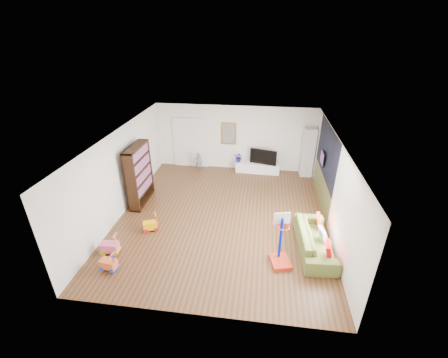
# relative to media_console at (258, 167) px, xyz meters

# --- Properties ---
(floor) EXTENTS (6.50, 7.50, 0.00)m
(floor) POSITION_rel_media_console_xyz_m (-1.00, -3.45, -0.21)
(floor) COLOR brown
(floor) RESTS_ON ground
(ceiling) EXTENTS (6.50, 7.50, 0.00)m
(ceiling) POSITION_rel_media_console_xyz_m (-1.00, -3.45, 2.49)
(ceiling) COLOR white
(ceiling) RESTS_ON ground
(wall_back) EXTENTS (6.50, 0.00, 2.70)m
(wall_back) POSITION_rel_media_console_xyz_m (-1.00, 0.30, 1.14)
(wall_back) COLOR white
(wall_back) RESTS_ON ground
(wall_front) EXTENTS (6.50, 0.00, 2.70)m
(wall_front) POSITION_rel_media_console_xyz_m (-1.00, -7.20, 1.14)
(wall_front) COLOR silver
(wall_front) RESTS_ON ground
(wall_left) EXTENTS (0.00, 7.50, 2.70)m
(wall_left) POSITION_rel_media_console_xyz_m (-4.25, -3.45, 1.14)
(wall_left) COLOR white
(wall_left) RESTS_ON ground
(wall_right) EXTENTS (0.00, 7.50, 2.70)m
(wall_right) POSITION_rel_media_console_xyz_m (2.25, -3.45, 1.14)
(wall_right) COLOR white
(wall_right) RESTS_ON ground
(navy_accent) EXTENTS (0.01, 3.20, 1.70)m
(navy_accent) POSITION_rel_media_console_xyz_m (2.23, -2.05, 1.64)
(navy_accent) COLOR black
(navy_accent) RESTS_ON wall_right
(olive_wainscot) EXTENTS (0.01, 3.20, 1.00)m
(olive_wainscot) POSITION_rel_media_console_xyz_m (2.23, -2.05, 0.29)
(olive_wainscot) COLOR brown
(olive_wainscot) RESTS_ON wall_right
(doorway) EXTENTS (1.45, 0.06, 2.10)m
(doorway) POSITION_rel_media_console_xyz_m (-2.90, 0.26, 0.84)
(doorway) COLOR white
(doorway) RESTS_ON ground
(painting_back) EXTENTS (0.62, 0.06, 0.92)m
(painting_back) POSITION_rel_media_console_xyz_m (-1.25, 0.26, 1.34)
(painting_back) COLOR gold
(painting_back) RESTS_ON wall_back
(artwork_right) EXTENTS (0.04, 0.56, 0.46)m
(artwork_right) POSITION_rel_media_console_xyz_m (2.17, -1.85, 1.34)
(artwork_right) COLOR #7F3F8C
(artwork_right) RESTS_ON wall_right
(media_console) EXTENTS (1.82, 0.50, 0.42)m
(media_console) POSITION_rel_media_console_xyz_m (0.00, 0.00, 0.00)
(media_console) COLOR white
(media_console) RESTS_ON ground
(tall_cabinet) EXTENTS (0.49, 0.49, 2.00)m
(tall_cabinet) POSITION_rel_media_console_xyz_m (1.95, 0.01, 0.79)
(tall_cabinet) COLOR silver
(tall_cabinet) RESTS_ON ground
(bookshelf) EXTENTS (0.37, 1.41, 2.06)m
(bookshelf) POSITION_rel_media_console_xyz_m (-3.89, -2.91, 0.82)
(bookshelf) COLOR black
(bookshelf) RESTS_ON ground
(sofa) EXTENTS (0.97, 2.21, 0.63)m
(sofa) POSITION_rel_media_console_xyz_m (1.71, -4.69, 0.11)
(sofa) COLOR #5E6B2D
(sofa) RESTS_ON ground
(basketball_hoop) EXTENTS (0.62, 0.70, 1.43)m
(basketball_hoop) POSITION_rel_media_console_xyz_m (0.78, -5.39, 0.50)
(basketball_hoop) COLOR red
(basketball_hoop) RESTS_ON ground
(ride_on_yellow) EXTENTS (0.48, 0.40, 0.55)m
(ride_on_yellow) POSITION_rel_media_console_xyz_m (-3.03, -4.47, 0.06)
(ride_on_yellow) COLOR #FDB702
(ride_on_yellow) RESTS_ON ground
(ride_on_orange) EXTENTS (0.44, 0.31, 0.54)m
(ride_on_orange) POSITION_rel_media_console_xyz_m (-3.50, -6.18, 0.06)
(ride_on_orange) COLOR orange
(ride_on_orange) RESTS_ON ground
(ride_on_pink) EXTENTS (0.47, 0.31, 0.60)m
(ride_on_pink) POSITION_rel_media_console_xyz_m (-3.76, -5.59, 0.09)
(ride_on_pink) COLOR #EE598F
(ride_on_pink) RESTS_ON ground
(child) EXTENTS (0.30, 0.21, 0.79)m
(child) POSITION_rel_media_console_xyz_m (-2.48, -0.14, 0.19)
(child) COLOR slate
(child) RESTS_ON ground
(tv) EXTENTS (1.11, 0.42, 0.64)m
(tv) POSITION_rel_media_console_xyz_m (0.23, 0.01, 0.53)
(tv) COLOR black
(tv) RESTS_ON media_console
(vase_plant) EXTENTS (0.41, 0.37, 0.40)m
(vase_plant) POSITION_rel_media_console_xyz_m (-0.79, 0.02, 0.41)
(vase_plant) COLOR #190E94
(vase_plant) RESTS_ON media_console
(pillow_left) EXTENTS (0.18, 0.42, 0.41)m
(pillow_left) POSITION_rel_media_console_xyz_m (1.95, -5.30, 0.29)
(pillow_left) COLOR red
(pillow_left) RESTS_ON sofa
(pillow_center) EXTENTS (0.18, 0.36, 0.35)m
(pillow_center) POSITION_rel_media_console_xyz_m (1.89, -4.65, 0.29)
(pillow_center) COLOR white
(pillow_center) RESTS_ON sofa
(pillow_right) EXTENTS (0.14, 0.40, 0.39)m
(pillow_right) POSITION_rel_media_console_xyz_m (1.89, -4.04, 0.29)
(pillow_right) COLOR red
(pillow_right) RESTS_ON sofa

